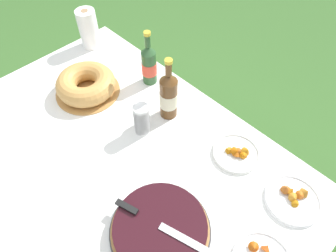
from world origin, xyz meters
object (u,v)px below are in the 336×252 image
bundt_cake (86,84)px  cider_bottle_green (149,64)px  snack_plate_near (236,153)px  paper_towel_roll (89,29)px  berry_tart (160,229)px  serving_knife (153,221)px  cup_stack (142,119)px  cider_bottle_amber (169,96)px  snack_plate_right (293,199)px

bundt_cake → cider_bottle_green: cider_bottle_green is taller
snack_plate_near → paper_towel_roll: size_ratio=0.93×
berry_tart → serving_knife: bearing=-163.1°
berry_tart → snack_plate_near: size_ratio=1.78×
cider_bottle_green → snack_plate_near: (0.61, -0.05, -0.10)m
berry_tart → cup_stack: size_ratio=2.28×
cider_bottle_green → serving_knife: bearing=-41.3°
serving_knife → cider_bottle_amber: (-0.36, 0.43, 0.06)m
bundt_cake → cider_bottle_amber: cider_bottle_amber is taller
berry_tart → bundt_cake: size_ratio=1.13×
serving_knife → bundt_cake: 0.80m
serving_knife → cup_stack: 0.46m
snack_plate_near → snack_plate_right: (0.29, -0.01, -0.00)m
serving_knife → cider_bottle_amber: bearing=113.1°
cider_bottle_amber → berry_tart: bearing=-47.4°
berry_tart → cup_stack: cup_stack is taller
serving_knife → paper_towel_roll: 1.18m
berry_tart → snack_plate_near: bearing=91.5°
berry_tart → snack_plate_right: size_ratio=1.68×
cider_bottle_amber → snack_plate_near: 0.40m
berry_tart → snack_plate_right: 0.53m
berry_tart → cider_bottle_amber: 0.58m
serving_knife → cider_bottle_amber: cider_bottle_amber is taller
berry_tart → cider_bottle_green: size_ratio=1.23×
cider_bottle_amber → paper_towel_roll: cider_bottle_amber is taller
cider_bottle_amber → serving_knife: bearing=-50.1°
serving_knife → snack_plate_right: 0.56m
berry_tart → cup_stack: bearing=146.3°
cider_bottle_green → snack_plate_right: bearing=-3.8°
cider_bottle_amber → bundt_cake: bearing=-154.0°
berry_tart → cider_bottle_amber: cider_bottle_amber is taller
cider_bottle_amber → cider_bottle_green: bearing=158.7°
cider_bottle_green → cider_bottle_amber: size_ratio=0.91×
berry_tart → snack_plate_right: berry_tart is taller
serving_knife → cup_stack: (-0.37, 0.27, 0.02)m
snack_plate_right → cider_bottle_amber: bearing=-177.3°
cider_bottle_green → paper_towel_roll: (-0.47, -0.04, 0.00)m
cup_stack → cider_bottle_amber: (0.01, 0.16, 0.04)m
berry_tart → serving_knife: size_ratio=1.02×
serving_knife → snack_plate_right: serving_knife is taller
cider_bottle_amber → snack_plate_right: (0.66, 0.03, -0.11)m
cup_stack → snack_plate_right: cup_stack is taller
cup_stack → cider_bottle_green: size_ratio=0.54×
cider_bottle_green → snack_plate_right: (0.90, -0.06, -0.10)m
bundt_cake → cup_stack: (0.39, 0.04, 0.03)m
paper_towel_roll → serving_knife: bearing=-24.4°
berry_tart → snack_plate_right: (0.27, 0.46, -0.02)m
berry_tart → bundt_cake: bundt_cake is taller
bundt_cake → paper_towel_roll: 0.40m
serving_knife → cider_bottle_green: size_ratio=1.21×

